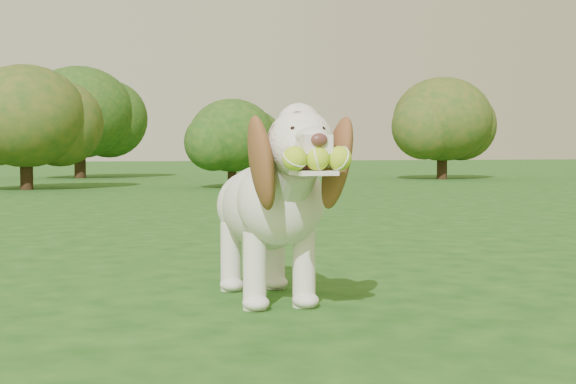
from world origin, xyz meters
name	(u,v)px	position (x,y,z in m)	size (l,w,h in m)	color
ground	(260,276)	(0.00, 0.00, 0.00)	(80.00, 80.00, 0.00)	#174112
dog	(271,200)	(-0.14, -0.64, 0.41)	(0.41, 1.17, 0.76)	white
shrub_f	(442,119)	(7.13, 11.02, 1.23)	(2.02, 2.02, 2.09)	#382314
shrub_i	(79,112)	(0.10, 13.95, 1.40)	(2.30, 2.30, 2.38)	#382314
shrub_b	(26,116)	(-1.01, 9.11, 1.11)	(1.82, 1.82, 1.89)	#382314
shrub_c	(232,136)	(2.10, 8.74, 0.83)	(1.36, 1.36, 1.41)	#382314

